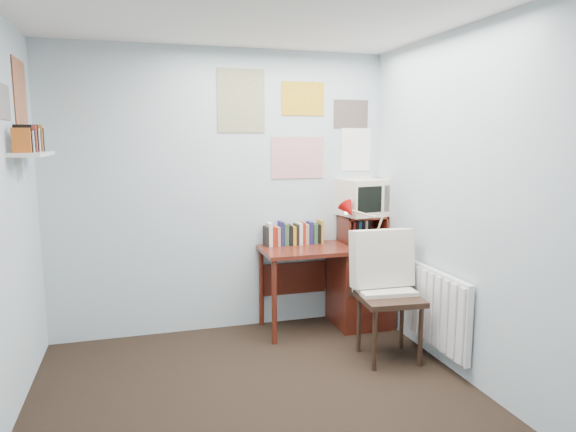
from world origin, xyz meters
name	(u,v)px	position (x,y,z in m)	size (l,w,h in m)	color
ground	(273,428)	(0.00, 0.00, 0.00)	(3.50, 3.50, 0.00)	black
back_wall	(222,192)	(0.00, 1.75, 1.25)	(3.00, 0.02, 2.50)	#B0C0C9
right_wall	(496,213)	(1.50, 0.00, 1.25)	(0.02, 3.50, 2.50)	#B0C0C9
desk	(354,282)	(1.17, 1.48, 0.41)	(1.20, 0.55, 0.76)	#511C12
desk_chair	(390,299)	(1.13, 0.70, 0.49)	(0.50, 0.48, 0.98)	black
desk_lamp	(381,228)	(1.32, 1.26, 0.95)	(0.26, 0.22, 0.37)	#AA0B0B
tv_riser	(362,229)	(1.29, 1.59, 0.89)	(0.40, 0.30, 0.25)	#511C12
crt_tv	(363,196)	(1.30, 1.61, 1.19)	(0.39, 0.36, 0.37)	beige
book_row	(296,232)	(0.66, 1.66, 0.87)	(0.60, 0.14, 0.22)	#511C12
radiator	(438,310)	(1.46, 0.55, 0.42)	(0.09, 0.80, 0.60)	white
wall_shelf	(32,154)	(-1.40, 1.10, 1.62)	(0.20, 0.62, 0.24)	white
posters_back	(298,124)	(0.70, 1.74, 1.85)	(1.20, 0.01, 0.90)	white
posters_left	(12,97)	(-1.49, 1.10, 2.00)	(0.01, 0.70, 0.60)	white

